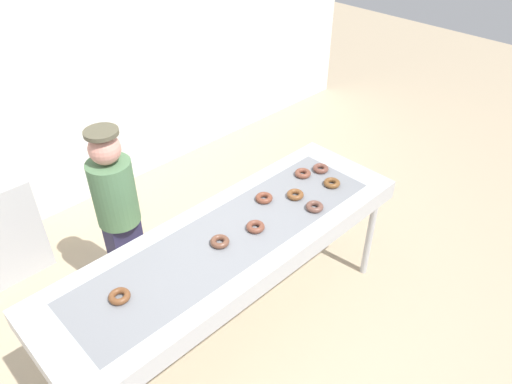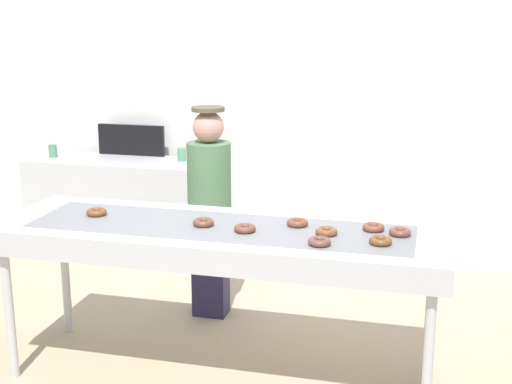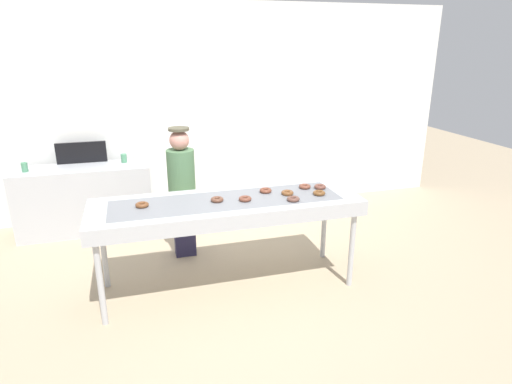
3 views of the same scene
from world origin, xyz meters
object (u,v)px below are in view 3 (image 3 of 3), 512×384
at_px(chocolate_donut_5, 320,187).
at_px(prep_counter, 86,199).
at_px(chocolate_donut_2, 319,193).
at_px(chocolate_donut_7, 293,199).
at_px(chocolate_donut_1, 305,186).
at_px(chocolate_donut_6, 245,199).
at_px(chocolate_donut_3, 266,191).
at_px(chocolate_donut_8, 217,199).
at_px(worker_baker, 182,187).
at_px(fryer_conveyor, 227,207).
at_px(paper_cup_1, 25,167).
at_px(menu_display, 81,153).
at_px(chocolate_donut_0, 287,193).
at_px(chocolate_donut_4, 142,205).
at_px(paper_cup_0, 124,158).

relative_size(chocolate_donut_5, prep_counter, 0.07).
height_order(chocolate_donut_2, chocolate_donut_7, same).
distance_m(chocolate_donut_1, chocolate_donut_6, 0.74).
distance_m(chocolate_donut_3, prep_counter, 2.71).
distance_m(chocolate_donut_8, worker_baker, 0.91).
height_order(chocolate_donut_3, chocolate_donut_5, same).
relative_size(fryer_conveyor, paper_cup_1, 22.62).
height_order(chocolate_donut_5, worker_baker, worker_baker).
bearing_deg(menu_display, fryer_conveyor, -55.04).
bearing_deg(chocolate_donut_8, worker_baker, 105.65).
distance_m(chocolate_donut_5, paper_cup_1, 3.67).
xyz_separation_m(chocolate_donut_8, prep_counter, (-1.41, 1.94, -0.53)).
bearing_deg(chocolate_donut_0, chocolate_donut_2, -17.08).
xyz_separation_m(chocolate_donut_6, worker_baker, (-0.51, 0.92, -0.12)).
height_order(chocolate_donut_0, chocolate_donut_2, same).
bearing_deg(paper_cup_1, chocolate_donut_4, -53.75).
height_order(chocolate_donut_5, menu_display, menu_display).
distance_m(fryer_conveyor, worker_baker, 0.92).
bearing_deg(chocolate_donut_6, chocolate_donut_5, 9.72).
bearing_deg(fryer_conveyor, chocolate_donut_8, -175.56).
distance_m(chocolate_donut_8, prep_counter, 2.45).
xyz_separation_m(chocolate_donut_6, paper_cup_0, (-1.14, 2.08, -0.02)).
distance_m(chocolate_donut_5, prep_counter, 3.18).
bearing_deg(menu_display, chocolate_donut_3, -46.29).
bearing_deg(chocolate_donut_1, fryer_conveyor, -171.08).
bearing_deg(chocolate_donut_3, paper_cup_1, 145.75).
xyz_separation_m(chocolate_donut_3, chocolate_donut_6, (-0.27, -0.19, 0.00)).
height_order(fryer_conveyor, paper_cup_1, paper_cup_1).
xyz_separation_m(chocolate_donut_4, paper_cup_0, (-0.17, 1.98, -0.02)).
distance_m(chocolate_donut_3, chocolate_donut_6, 0.33).
xyz_separation_m(chocolate_donut_7, chocolate_donut_8, (-0.72, 0.19, 0.00)).
height_order(chocolate_donut_8, prep_counter, chocolate_donut_8).
distance_m(chocolate_donut_6, paper_cup_1, 3.05).
bearing_deg(fryer_conveyor, chocolate_donut_6, -20.44).
height_order(chocolate_donut_0, paper_cup_0, paper_cup_0).
bearing_deg(menu_display, worker_baker, -48.08).
bearing_deg(chocolate_donut_2, chocolate_donut_0, 162.92).
xyz_separation_m(chocolate_donut_3, chocolate_donut_4, (-1.24, -0.08, 0.00)).
bearing_deg(chocolate_donut_6, chocolate_donut_7, -16.68).
distance_m(chocolate_donut_2, worker_baker, 1.60).
xyz_separation_m(chocolate_donut_6, menu_display, (-1.68, 2.22, 0.06)).
height_order(chocolate_donut_0, chocolate_donut_1, same).
relative_size(chocolate_donut_5, paper_cup_1, 1.07).
bearing_deg(chocolate_donut_1, paper_cup_0, 134.49).
distance_m(chocolate_donut_3, chocolate_donut_4, 1.25).
bearing_deg(worker_baker, fryer_conveyor, 117.32).
xyz_separation_m(fryer_conveyor, chocolate_donut_0, (0.63, -0.01, 0.10)).
relative_size(chocolate_donut_4, prep_counter, 0.07).
bearing_deg(chocolate_donut_0, fryer_conveyor, 179.35).
bearing_deg(chocolate_donut_0, chocolate_donut_3, 145.69).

